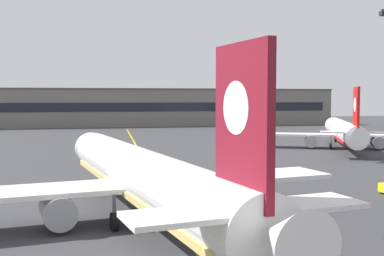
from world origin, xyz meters
name	(u,v)px	position (x,y,z in m)	size (l,w,h in m)	color
taxiway_centreline	(157,181)	(0.00, 30.00, 0.00)	(0.30, 180.00, 0.01)	yellow
airliner_foreground	(143,176)	(-3.56, 13.04, 3.37)	(32.35, 41.36, 11.65)	white
airliner_background	(344,132)	(37.98, 56.62, 3.14)	(29.19, 36.68, 10.86)	white
safety_cone_by_nose_gear	(144,180)	(-1.43, 29.44, 0.26)	(0.44, 0.44, 0.55)	orange
terminal_building	(97,108)	(-3.65, 135.65, 6.13)	(157.80, 12.40, 12.25)	slate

